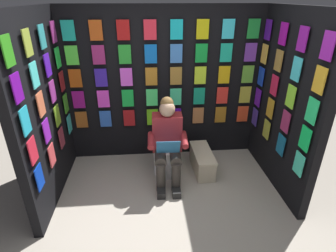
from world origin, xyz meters
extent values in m
plane|color=#B2A899|center=(0.00, 0.00, 0.00)|extent=(30.00, 30.00, 0.00)
cube|color=black|center=(0.00, -1.69, 1.14)|extent=(2.97, 0.10, 2.28)
cube|color=#9E4F1B|center=(1.25, -1.60, 0.67)|extent=(0.17, 0.01, 0.26)
cube|color=blue|center=(0.89, -1.60, 0.67)|extent=(0.17, 0.01, 0.26)
cube|color=#A51116|center=(0.54, -1.60, 0.67)|extent=(0.17, 0.01, 0.26)
cube|color=#6ACD18|center=(0.18, -1.60, 0.67)|extent=(0.17, 0.01, 0.26)
cube|color=#4B0A9F|center=(-0.18, -1.60, 0.67)|extent=(0.17, 0.01, 0.26)
cube|color=#B26B3B|center=(-0.54, -1.60, 0.67)|extent=(0.17, 0.01, 0.26)
cube|color=#AB6B1B|center=(-0.89, -1.60, 0.67)|extent=(0.17, 0.01, 0.26)
cube|color=#E34723|center=(-1.25, -1.60, 0.67)|extent=(0.17, 0.01, 0.26)
cube|color=#8F117C|center=(1.25, -1.60, 0.99)|extent=(0.17, 0.01, 0.26)
cube|color=#EE3EDC|center=(0.89, -1.60, 0.99)|extent=(0.17, 0.01, 0.26)
cube|color=green|center=(0.54, -1.60, 0.99)|extent=(0.17, 0.01, 0.26)
cube|color=#44F271|center=(0.18, -1.60, 0.99)|extent=(0.17, 0.01, 0.26)
cube|color=#3DDD96|center=(-0.18, -1.60, 0.99)|extent=(0.17, 0.01, 0.26)
cube|color=#0E976F|center=(-0.54, -1.60, 0.99)|extent=(0.17, 0.01, 0.26)
cube|color=red|center=(-0.89, -1.60, 0.99)|extent=(0.17, 0.01, 0.26)
cube|color=gold|center=(-1.25, -1.60, 0.99)|extent=(0.17, 0.01, 0.26)
cube|color=#A84811|center=(1.25, -1.60, 1.31)|extent=(0.17, 0.01, 0.26)
cube|color=#331CA9|center=(0.89, -1.60, 1.31)|extent=(0.17, 0.01, 0.26)
cube|color=#E553EF|center=(0.54, -1.60, 1.31)|extent=(0.17, 0.01, 0.26)
cube|color=#BB7720|center=(0.18, -1.60, 1.31)|extent=(0.17, 0.01, 0.26)
cube|color=#A3762D|center=(-0.18, -1.60, 1.31)|extent=(0.17, 0.01, 0.26)
cube|color=#C6EE29|center=(-0.54, -1.60, 1.31)|extent=(0.17, 0.01, 0.26)
cube|color=#E8B412|center=(-0.89, -1.60, 1.31)|extent=(0.17, 0.01, 0.26)
cube|color=#66AD35|center=(-1.25, -1.60, 1.31)|extent=(0.17, 0.01, 0.26)
cube|color=#4ED63C|center=(1.25, -1.60, 1.63)|extent=(0.17, 0.01, 0.26)
cube|color=#9D2469|center=(0.89, -1.60, 1.63)|extent=(0.17, 0.01, 0.26)
cube|color=green|center=(0.54, -1.60, 1.63)|extent=(0.17, 0.01, 0.26)
cube|color=blue|center=(0.18, -1.60, 1.63)|extent=(0.17, 0.01, 0.26)
cube|color=#3B7ED6|center=(-0.18, -1.60, 1.63)|extent=(0.17, 0.01, 0.26)
cube|color=green|center=(-0.54, -1.60, 1.63)|extent=(0.17, 0.01, 0.26)
cube|color=#19BF99|center=(-0.89, -1.60, 1.63)|extent=(0.17, 0.01, 0.26)
cube|color=purple|center=(-1.25, -1.60, 1.63)|extent=(0.17, 0.01, 0.26)
cube|color=#19AF97|center=(1.25, -1.60, 1.95)|extent=(0.17, 0.01, 0.26)
cube|color=#C14B15|center=(0.89, -1.60, 1.95)|extent=(0.17, 0.01, 0.26)
cube|color=#AF1314|center=(0.54, -1.60, 1.95)|extent=(0.17, 0.01, 0.26)
cube|color=#F1273B|center=(0.18, -1.60, 1.95)|extent=(0.17, 0.01, 0.26)
cube|color=#13C3D2|center=(-0.18, -1.60, 1.95)|extent=(0.17, 0.01, 0.26)
cube|color=#D0C510|center=(-0.54, -1.60, 1.95)|extent=(0.17, 0.01, 0.26)
cube|color=#36DBEF|center=(-0.89, -1.60, 1.95)|extent=(0.17, 0.01, 0.26)
cube|color=#1D9137|center=(-1.25, -1.60, 1.95)|extent=(0.17, 0.01, 0.26)
cube|color=black|center=(-1.49, -0.82, 1.14)|extent=(0.10, 1.64, 2.28)
cube|color=#4533A1|center=(-1.40, -1.47, 0.67)|extent=(0.01, 0.17, 0.26)
cube|color=#AAAD38|center=(-1.40, -1.04, 0.67)|extent=(0.01, 0.17, 0.26)
cube|color=#16648F|center=(-1.40, -0.60, 0.67)|extent=(0.01, 0.17, 0.26)
cube|color=#40E3B9|center=(-1.40, -0.17, 0.67)|extent=(0.01, 0.17, 0.26)
cube|color=#5D14B8|center=(-1.40, -1.47, 0.99)|extent=(0.01, 0.17, 0.26)
cube|color=gold|center=(-1.40, -1.04, 0.99)|extent=(0.01, 0.17, 0.26)
cube|color=#9E2B5E|center=(-1.40, -0.60, 0.99)|extent=(0.01, 0.17, 0.26)
cube|color=#14D95D|center=(-1.40, -0.17, 0.99)|extent=(0.01, 0.17, 0.26)
cube|color=blue|center=(-1.40, -1.47, 1.31)|extent=(0.01, 0.17, 0.26)
cube|color=#D31D47|center=(-1.40, -1.04, 1.31)|extent=(0.01, 0.17, 0.26)
cube|color=#8FEC35|center=(-1.40, -0.60, 1.31)|extent=(0.01, 0.17, 0.26)
cube|color=#26E078|center=(-1.40, -0.17, 1.31)|extent=(0.01, 0.17, 0.26)
cube|color=yellow|center=(-1.40, -1.47, 1.63)|extent=(0.01, 0.17, 0.26)
cube|color=#AB7F39|center=(-1.40, -1.04, 1.63)|extent=(0.01, 0.17, 0.26)
cube|color=#3FD5E7|center=(-1.40, -0.60, 1.63)|extent=(0.01, 0.17, 0.26)
cube|color=gold|center=(-1.40, -0.17, 1.63)|extent=(0.01, 0.17, 0.26)
cube|color=#50119A|center=(-1.40, -1.47, 1.95)|extent=(0.01, 0.17, 0.26)
cube|color=#9C0F98|center=(-1.40, -1.04, 1.95)|extent=(0.01, 0.17, 0.26)
cube|color=purple|center=(-1.40, -0.60, 1.95)|extent=(0.01, 0.17, 0.26)
cube|color=purple|center=(-1.40, -0.17, 1.95)|extent=(0.01, 0.17, 0.26)
cube|color=black|center=(1.49, -0.82, 1.14)|extent=(0.10, 1.64, 2.28)
cube|color=#0D37BF|center=(1.40, -0.17, 0.67)|extent=(0.01, 0.17, 0.26)
cube|color=#E1494E|center=(1.40, -0.60, 0.67)|extent=(0.01, 0.17, 0.26)
cube|color=#983343|center=(1.40, -1.04, 0.67)|extent=(0.01, 0.17, 0.26)
cube|color=#34B7B4|center=(1.40, -1.47, 0.67)|extent=(0.01, 0.17, 0.26)
cube|color=red|center=(1.40, -0.17, 0.99)|extent=(0.01, 0.17, 0.26)
cube|color=purple|center=(1.40, -0.60, 0.99)|extent=(0.01, 0.17, 0.26)
cube|color=#75AB27|center=(1.40, -1.04, 0.99)|extent=(0.01, 0.17, 0.26)
cube|color=green|center=(1.40, -1.47, 0.99)|extent=(0.01, 0.17, 0.26)
cube|color=#25AFD0|center=(1.40, -0.17, 1.31)|extent=(0.01, 0.17, 0.26)
cube|color=#E9734A|center=(1.40, -0.60, 1.31)|extent=(0.01, 0.17, 0.26)
cube|color=#A13496|center=(1.40, -1.04, 1.31)|extent=(0.01, 0.17, 0.26)
cube|color=maroon|center=(1.40, -1.47, 1.31)|extent=(0.01, 0.17, 0.26)
cube|color=#68109A|center=(1.40, -0.17, 1.63)|extent=(0.01, 0.17, 0.26)
cube|color=#4BDFD7|center=(1.40, -0.60, 1.63)|extent=(0.01, 0.17, 0.26)
cube|color=#5017C3|center=(1.40, -1.04, 1.63)|extent=(0.01, 0.17, 0.26)
cube|color=#29D94B|center=(1.40, -1.47, 1.63)|extent=(0.01, 0.17, 0.26)
cube|color=#2F901D|center=(1.40, -0.17, 1.95)|extent=(0.01, 0.17, 0.26)
cube|color=#98AD3A|center=(1.40, -0.60, 1.95)|extent=(0.01, 0.17, 0.26)
cube|color=teal|center=(1.40, -1.04, 1.95)|extent=(0.01, 0.17, 0.26)
cube|color=#9D2B7E|center=(1.40, -1.47, 1.95)|extent=(0.01, 0.17, 0.26)
cylinder|color=white|center=(0.00, -1.08, 0.20)|extent=(0.38, 0.38, 0.40)
cylinder|color=white|center=(0.00, -1.08, 0.41)|extent=(0.41, 0.41, 0.02)
cube|color=white|center=(-0.01, -1.34, 0.58)|extent=(0.39, 0.19, 0.36)
cylinder|color=white|center=(-0.01, -1.25, 0.58)|extent=(0.39, 0.08, 0.39)
cube|color=maroon|center=(0.00, -1.05, 0.68)|extent=(0.41, 0.23, 0.52)
sphere|color=tan|center=(0.00, -1.02, 1.04)|extent=(0.21, 0.21, 0.21)
sphere|color=olive|center=(0.00, -1.05, 1.11)|extent=(0.17, 0.17, 0.17)
cylinder|color=#38332D|center=(-0.09, -0.85, 0.44)|extent=(0.16, 0.41, 0.15)
cylinder|color=#38332D|center=(0.11, -0.86, 0.44)|extent=(0.16, 0.41, 0.15)
cylinder|color=#38332D|center=(-0.09, -0.67, 0.21)|extent=(0.12, 0.12, 0.42)
cylinder|color=#38332D|center=(0.11, -0.68, 0.21)|extent=(0.12, 0.12, 0.42)
cube|color=black|center=(-0.08, -0.61, 0.04)|extent=(0.12, 0.26, 0.09)
cube|color=black|center=(0.12, -0.62, 0.04)|extent=(0.12, 0.26, 0.09)
cylinder|color=maroon|center=(-0.21, -0.86, 0.66)|extent=(0.10, 0.31, 0.13)
cylinder|color=maroon|center=(0.23, -0.88, 0.66)|extent=(0.10, 0.31, 0.13)
cube|color=teal|center=(0.01, -0.71, 0.64)|extent=(0.30, 0.14, 0.23)
cube|color=beige|center=(-0.53, -1.10, 0.14)|extent=(0.27, 0.66, 0.29)
cube|color=beige|center=(-0.53, -1.10, 0.30)|extent=(0.28, 0.69, 0.03)
camera|label=1|loc=(0.28, 2.24, 2.37)|focal=29.04mm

